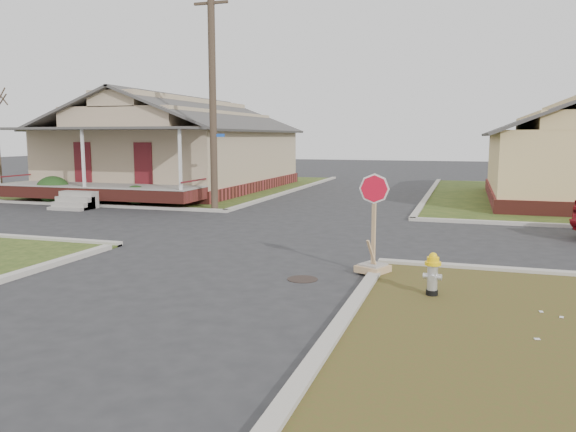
% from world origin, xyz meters
% --- Properties ---
extents(ground, '(120.00, 120.00, 0.00)m').
position_xyz_m(ground, '(0.00, 0.00, 0.00)').
color(ground, '#27272A').
rests_on(ground, ground).
extents(verge_far_left, '(19.00, 19.00, 0.05)m').
position_xyz_m(verge_far_left, '(-13.00, 18.00, 0.03)').
color(verge_far_left, '#2A3F16').
rests_on(verge_far_left, ground).
extents(curbs, '(80.00, 40.00, 0.12)m').
position_xyz_m(curbs, '(0.00, 5.00, 0.00)').
color(curbs, '#B1AB9F').
rests_on(curbs, ground).
extents(manhole, '(0.64, 0.64, 0.01)m').
position_xyz_m(manhole, '(2.20, -0.50, 0.01)').
color(manhole, black).
rests_on(manhole, ground).
extents(corner_house, '(10.10, 15.50, 5.30)m').
position_xyz_m(corner_house, '(-10.00, 16.68, 2.28)').
color(corner_house, maroon).
rests_on(corner_house, ground).
extents(side_house_yellow, '(7.60, 11.60, 4.70)m').
position_xyz_m(side_house_yellow, '(10.00, 16.50, 2.19)').
color(side_house_yellow, maroon).
rests_on(side_house_yellow, ground).
extents(utility_pole, '(1.80, 0.28, 9.00)m').
position_xyz_m(utility_pole, '(-4.20, 8.90, 4.66)').
color(utility_pole, '#3C2E22').
rests_on(utility_pole, ground).
extents(fire_hydrant, '(0.30, 0.30, 0.80)m').
position_xyz_m(fire_hydrant, '(4.85, -1.05, 0.49)').
color(fire_hydrant, black).
rests_on(fire_hydrant, ground).
extents(stop_sign, '(0.61, 0.59, 2.13)m').
position_xyz_m(stop_sign, '(3.52, 0.40, 0.51)').
color(stop_sign, tan).
rests_on(stop_sign, ground).
extents(hedge_left, '(1.50, 1.23, 1.15)m').
position_xyz_m(hedge_left, '(-12.10, 9.01, 0.62)').
color(hedge_left, '#1D3E16').
rests_on(hedge_left, verge_far_left).
extents(hedge_right, '(1.23, 1.00, 0.94)m').
position_xyz_m(hedge_right, '(-7.90, 9.03, 0.52)').
color(hedge_right, '#1D3E16').
rests_on(hedge_right, verge_far_left).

